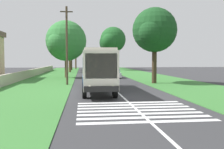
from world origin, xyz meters
The scene contains 20 objects.
ground centered at (0.00, 0.00, 0.00)m, with size 160.00×160.00×0.00m, color #333335.
grass_verge_left centered at (15.00, 8.20, 0.02)m, with size 120.00×8.00×0.04m, color #387533.
grass_verge_right centered at (15.00, -8.20, 0.02)m, with size 120.00×8.00×0.04m, color #387533.
centre_line centered at (15.00, 0.00, 0.00)m, with size 110.00×0.16×0.01m, color silver.
coach_bus centered at (3.96, 1.80, 2.15)m, with size 11.16×2.62×3.73m.
zebra_crossing centered at (-4.97, 0.00, 0.00)m, with size 5.85×6.80×0.01m.
trailing_car_0 centered at (21.11, -1.92, 0.67)m, with size 4.30×1.78×1.43m.
trailing_car_1 centered at (26.94, -1.89, 0.67)m, with size 4.30×1.78×1.43m.
trailing_car_2 centered at (31.94, 1.82, 0.67)m, with size 4.30×1.78×1.43m.
trailing_car_3 centered at (41.14, 1.77, 0.67)m, with size 4.30×1.78×1.43m.
trailing_minibus_0 centered at (52.60, -1.75, 1.55)m, with size 6.00×2.14×2.53m.
roadside_tree_left_0 centered at (62.51, 5.17, 8.06)m, with size 5.84×4.87×10.62m.
roadside_tree_left_1 centered at (54.02, 6.32, 6.98)m, with size 7.67×6.10×10.20m.
roadside_tree_left_2 centered at (22.76, 5.75, 5.77)m, with size 7.37×6.46×9.11m.
roadside_tree_left_3 centered at (41.18, 6.07, 7.49)m, with size 8.33×6.94×11.12m.
roadside_tree_right_0 centered at (52.19, -5.32, 8.36)m, with size 8.20×7.08×12.04m.
roadside_tree_right_1 centered at (63.24, -5.48, 8.21)m, with size 7.55×6.40×11.56m.
roadside_tree_right_2 centered at (11.34, -5.51, 6.33)m, with size 6.13×5.36×9.12m.
utility_pole centered at (10.51, 4.82, 4.61)m, with size 0.24×1.40×8.85m.
roadside_wall centered at (20.00, 11.60, 0.65)m, with size 70.00×0.40×1.23m, color #B2A893.
Camera 1 is at (-19.08, 3.11, 2.86)m, focal length 41.11 mm.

